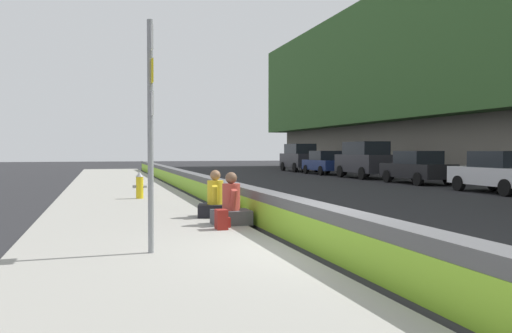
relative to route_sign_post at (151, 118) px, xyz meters
name	(u,v)px	position (x,y,z in m)	size (l,w,h in m)	color
ground_plane	(324,258)	(-0.50, -2.68, -2.23)	(160.00, 160.00, 0.00)	#232326
sidewalk_strip	(157,264)	(-0.50, -0.03, -2.16)	(80.00, 4.40, 0.14)	gray
jersey_barrier	(324,232)	(-0.50, -2.67, -1.81)	(76.00, 0.45, 0.85)	#545456
route_sign_post	(151,118)	(0.00, 0.00, 0.00)	(0.44, 0.09, 3.60)	gray
fire_hydrant	(140,185)	(9.71, -0.47, -1.65)	(0.26, 0.46, 0.88)	gold
seated_person_foreground	(231,208)	(2.83, -1.95, -1.74)	(0.72, 0.81, 1.13)	#424247
seated_person_middle	(215,202)	(4.20, -1.88, -1.74)	(0.85, 0.94, 1.12)	black
backpack	(222,220)	(2.13, -1.59, -1.90)	(0.32, 0.28, 0.40)	maroon
parked_car_third	(500,172)	(9.69, -14.74, -1.37)	(4.55, 2.06, 1.71)	silver
parked_car_fourth	(417,167)	(16.04, -15.00, -1.37)	(4.52, 1.99, 1.71)	black
parked_car_midline	(365,159)	(21.79, -14.99, -1.05)	(4.81, 2.08, 2.28)	#28282D
parked_car_far	(325,163)	(27.53, -14.78, -1.37)	(4.51, 1.96, 1.71)	navy
parked_car_farther	(300,157)	(33.29, -15.01, -1.05)	(4.83, 2.13, 2.28)	#28282D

